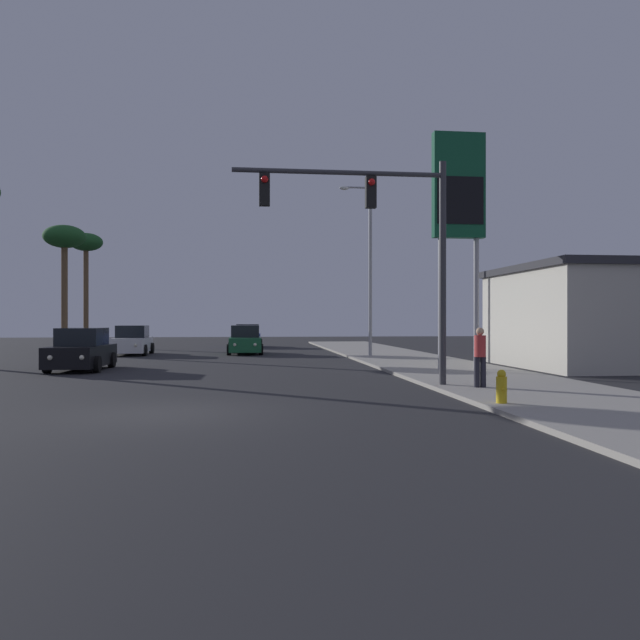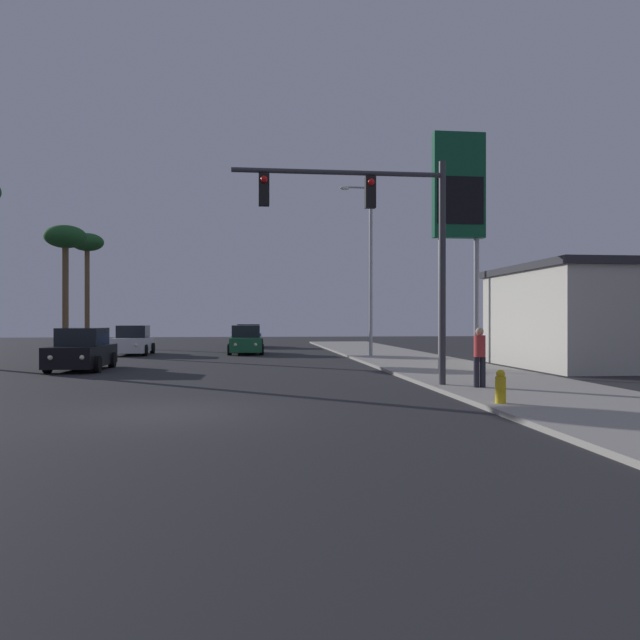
{
  "view_description": "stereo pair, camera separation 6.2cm",
  "coord_description": "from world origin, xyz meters",
  "px_view_note": "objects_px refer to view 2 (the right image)",
  "views": [
    {
      "loc": [
        1.76,
        -13.63,
        2.01
      ],
      "look_at": [
        4.42,
        9.29,
        2.0
      ],
      "focal_mm": 35.0,
      "sensor_mm": 36.0,
      "label": 1
    },
    {
      "loc": [
        1.82,
        -13.64,
        2.01
      ],
      "look_at": [
        4.42,
        9.29,
        2.0
      ],
      "focal_mm": 35.0,
      "sensor_mm": 36.0,
      "label": 2
    }
  ],
  "objects_px": {
    "fire_hydrant": "(501,387)",
    "palm_tree_mid": "(65,243)",
    "street_lamp": "(368,261)",
    "car_green": "(246,341)",
    "car_white": "(133,341)",
    "palm_tree_far": "(87,248)",
    "gas_station_sign": "(459,199)",
    "traffic_light_mast": "(385,228)",
    "car_blue": "(249,337)",
    "car_black": "(82,351)",
    "pedestrian_on_sidewalk": "(480,355)"
  },
  "relations": [
    {
      "from": "fire_hydrant",
      "to": "palm_tree_mid",
      "type": "relative_size",
      "value": 0.1
    },
    {
      "from": "palm_tree_mid",
      "to": "street_lamp",
      "type": "bearing_deg",
      "value": -17.47
    },
    {
      "from": "car_green",
      "to": "palm_tree_mid",
      "type": "height_order",
      "value": "palm_tree_mid"
    },
    {
      "from": "car_white",
      "to": "palm_tree_mid",
      "type": "distance_m",
      "value": 7.05
    },
    {
      "from": "palm_tree_far",
      "to": "palm_tree_mid",
      "type": "bearing_deg",
      "value": -82.68
    },
    {
      "from": "gas_station_sign",
      "to": "palm_tree_far",
      "type": "xyz_separation_m",
      "value": [
        -19.83,
        24.71,
        0.68
      ]
    },
    {
      "from": "gas_station_sign",
      "to": "traffic_light_mast",
      "type": "bearing_deg",
      "value": -127.26
    },
    {
      "from": "car_green",
      "to": "palm_tree_mid",
      "type": "distance_m",
      "value": 11.92
    },
    {
      "from": "traffic_light_mast",
      "to": "street_lamp",
      "type": "height_order",
      "value": "street_lamp"
    },
    {
      "from": "car_white",
      "to": "car_blue",
      "type": "relative_size",
      "value": 1.0
    },
    {
      "from": "traffic_light_mast",
      "to": "fire_hydrant",
      "type": "bearing_deg",
      "value": -66.85
    },
    {
      "from": "car_black",
      "to": "palm_tree_far",
      "type": "bearing_deg",
      "value": -74.77
    },
    {
      "from": "palm_tree_far",
      "to": "car_white",
      "type": "bearing_deg",
      "value": -64.25
    },
    {
      "from": "car_blue",
      "to": "pedestrian_on_sidewalk",
      "type": "relative_size",
      "value": 2.6
    },
    {
      "from": "street_lamp",
      "to": "gas_station_sign",
      "type": "bearing_deg",
      "value": -79.88
    },
    {
      "from": "gas_station_sign",
      "to": "palm_tree_mid",
      "type": "bearing_deg",
      "value": 141.58
    },
    {
      "from": "palm_tree_mid",
      "to": "car_green",
      "type": "bearing_deg",
      "value": -4.38
    },
    {
      "from": "car_black",
      "to": "palm_tree_far",
      "type": "height_order",
      "value": "palm_tree_far"
    },
    {
      "from": "car_green",
      "to": "pedestrian_on_sidewalk",
      "type": "height_order",
      "value": "pedestrian_on_sidewalk"
    },
    {
      "from": "street_lamp",
      "to": "fire_hydrant",
      "type": "xyz_separation_m",
      "value": [
        -0.6,
        -18.81,
        -4.63
      ]
    },
    {
      "from": "car_white",
      "to": "car_blue",
      "type": "xyz_separation_m",
      "value": [
        6.59,
        9.34,
        0.0
      ]
    },
    {
      "from": "street_lamp",
      "to": "palm_tree_far",
      "type": "height_order",
      "value": "street_lamp"
    },
    {
      "from": "pedestrian_on_sidewalk",
      "to": "gas_station_sign",
      "type": "bearing_deg",
      "value": 76.1
    },
    {
      "from": "gas_station_sign",
      "to": "fire_hydrant",
      "type": "xyz_separation_m",
      "value": [
        -2.27,
        -9.41,
        -6.13
      ]
    },
    {
      "from": "car_black",
      "to": "fire_hydrant",
      "type": "height_order",
      "value": "car_black"
    },
    {
      "from": "car_white",
      "to": "street_lamp",
      "type": "bearing_deg",
      "value": 160.18
    },
    {
      "from": "gas_station_sign",
      "to": "fire_hydrant",
      "type": "height_order",
      "value": "gas_station_sign"
    },
    {
      "from": "car_blue",
      "to": "pedestrian_on_sidewalk",
      "type": "bearing_deg",
      "value": 104.28
    },
    {
      "from": "palm_tree_far",
      "to": "palm_tree_mid",
      "type": "xyz_separation_m",
      "value": [
        1.28,
        -10.0,
        -0.81
      ]
    },
    {
      "from": "palm_tree_mid",
      "to": "car_white",
      "type": "bearing_deg",
      "value": -13.37
    },
    {
      "from": "car_green",
      "to": "street_lamp",
      "type": "distance_m",
      "value": 8.99
    },
    {
      "from": "palm_tree_far",
      "to": "fire_hydrant",
      "type": "bearing_deg",
      "value": -62.77
    },
    {
      "from": "car_black",
      "to": "car_blue",
      "type": "relative_size",
      "value": 1.0
    },
    {
      "from": "car_white",
      "to": "palm_tree_mid",
      "type": "xyz_separation_m",
      "value": [
        -4.0,
        0.95,
        5.72
      ]
    },
    {
      "from": "street_lamp",
      "to": "palm_tree_mid",
      "type": "height_order",
      "value": "street_lamp"
    },
    {
      "from": "car_black",
      "to": "pedestrian_on_sidewalk",
      "type": "relative_size",
      "value": 2.6
    },
    {
      "from": "car_white",
      "to": "palm_tree_far",
      "type": "height_order",
      "value": "palm_tree_far"
    },
    {
      "from": "car_blue",
      "to": "palm_tree_far",
      "type": "distance_m",
      "value": 13.64
    },
    {
      "from": "car_blue",
      "to": "street_lamp",
      "type": "distance_m",
      "value": 15.69
    },
    {
      "from": "street_lamp",
      "to": "palm_tree_mid",
      "type": "xyz_separation_m",
      "value": [
        -16.87,
        5.31,
        1.37
      ]
    },
    {
      "from": "car_white",
      "to": "palm_tree_far",
      "type": "bearing_deg",
      "value": -65.37
    },
    {
      "from": "car_blue",
      "to": "pedestrian_on_sidewalk",
      "type": "height_order",
      "value": "pedestrian_on_sidewalk"
    },
    {
      "from": "gas_station_sign",
      "to": "car_white",
      "type": "bearing_deg",
      "value": 136.6
    },
    {
      "from": "street_lamp",
      "to": "palm_tree_mid",
      "type": "relative_size",
      "value": 1.2
    },
    {
      "from": "car_white",
      "to": "car_green",
      "type": "distance_m",
      "value": 6.43
    },
    {
      "from": "traffic_light_mast",
      "to": "gas_station_sign",
      "type": "distance_m",
      "value": 6.94
    },
    {
      "from": "street_lamp",
      "to": "pedestrian_on_sidewalk",
      "type": "bearing_deg",
      "value": -89.42
    },
    {
      "from": "car_white",
      "to": "street_lamp",
      "type": "height_order",
      "value": "street_lamp"
    },
    {
      "from": "car_blue",
      "to": "gas_station_sign",
      "type": "distance_m",
      "value": 25.13
    },
    {
      "from": "fire_hydrant",
      "to": "palm_tree_mid",
      "type": "xyz_separation_m",
      "value": [
        -16.28,
        24.12,
        6.0
      ]
    }
  ]
}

